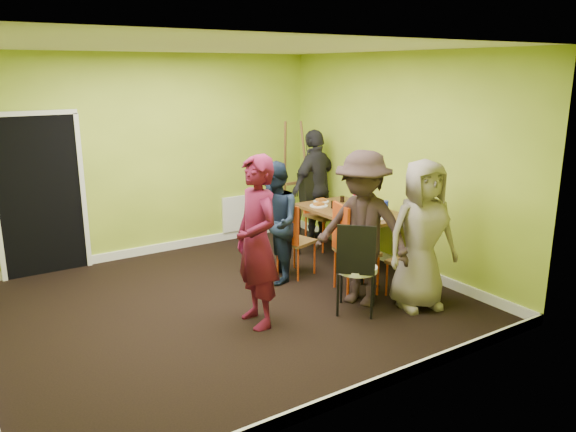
# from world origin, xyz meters

# --- Properties ---
(ground) EXTENTS (5.00, 5.00, 0.00)m
(ground) POSITION_xyz_m (0.00, 0.00, 0.00)
(ground) COLOR black
(ground) RESTS_ON ground
(room_walls) EXTENTS (5.04, 4.54, 2.82)m
(room_walls) POSITION_xyz_m (-0.02, 0.04, 0.99)
(room_walls) COLOR #89A32A
(room_walls) RESTS_ON ground
(dining_table) EXTENTS (0.90, 1.50, 0.75)m
(dining_table) POSITION_xyz_m (2.05, 0.34, 0.70)
(dining_table) COLOR black
(dining_table) RESTS_ON ground
(chair_left_far) EXTENTS (0.50, 0.50, 0.96)m
(chair_left_far) POSITION_xyz_m (1.10, 0.36, 0.54)
(chair_left_far) COLOR #D44414
(chair_left_far) RESTS_ON ground
(chair_left_near) EXTENTS (0.55, 0.54, 1.08)m
(chair_left_near) POSITION_xyz_m (1.37, -0.45, 0.61)
(chair_left_near) COLOR #D44414
(chair_left_near) RESTS_ON ground
(chair_back_end) EXTENTS (0.51, 0.59, 1.12)m
(chair_back_end) POSITION_xyz_m (2.13, 1.29, 0.79)
(chair_back_end) COLOR #D44414
(chair_back_end) RESTS_ON ground
(chair_front_end) EXTENTS (0.42, 0.43, 0.90)m
(chair_front_end) POSITION_xyz_m (1.87, -0.98, 0.51)
(chair_front_end) COLOR #D44414
(chair_front_end) RESTS_ON ground
(chair_bentwood) EXTENTS (0.57, 0.57, 1.03)m
(chair_bentwood) POSITION_xyz_m (1.05, -0.96, 0.57)
(chair_bentwood) COLOR black
(chair_bentwood) RESTS_ON ground
(easel) EXTENTS (0.74, 0.69, 1.85)m
(easel) POSITION_xyz_m (2.20, 1.79, 0.91)
(easel) COLOR brown
(easel) RESTS_ON ground
(plate_near_left) EXTENTS (0.25, 0.25, 0.01)m
(plate_near_left) POSITION_xyz_m (1.80, 0.76, 0.76)
(plate_near_left) COLOR white
(plate_near_left) RESTS_ON dining_table
(plate_near_right) EXTENTS (0.26, 0.26, 0.01)m
(plate_near_right) POSITION_xyz_m (1.86, -0.09, 0.76)
(plate_near_right) COLOR white
(plate_near_right) RESTS_ON dining_table
(plate_far_back) EXTENTS (0.23, 0.23, 0.01)m
(plate_far_back) POSITION_xyz_m (1.99, 0.95, 0.76)
(plate_far_back) COLOR white
(plate_far_back) RESTS_ON dining_table
(plate_far_front) EXTENTS (0.26, 0.26, 0.01)m
(plate_far_front) POSITION_xyz_m (2.02, -0.15, 0.76)
(plate_far_front) COLOR white
(plate_far_front) RESTS_ON dining_table
(plate_wall_back) EXTENTS (0.23, 0.23, 0.01)m
(plate_wall_back) POSITION_xyz_m (2.27, 0.52, 0.76)
(plate_wall_back) COLOR white
(plate_wall_back) RESTS_ON dining_table
(plate_wall_front) EXTENTS (0.23, 0.23, 0.01)m
(plate_wall_front) POSITION_xyz_m (2.37, 0.17, 0.76)
(plate_wall_front) COLOR white
(plate_wall_front) RESTS_ON dining_table
(thermos) EXTENTS (0.06, 0.06, 0.22)m
(thermos) POSITION_xyz_m (2.05, 0.29, 0.86)
(thermos) COLOR white
(thermos) RESTS_ON dining_table
(blue_bottle) EXTENTS (0.08, 0.08, 0.18)m
(blue_bottle) POSITION_xyz_m (2.27, -0.06, 0.84)
(blue_bottle) COLOR #1A2EC6
(blue_bottle) RESTS_ON dining_table
(orange_bottle) EXTENTS (0.03, 0.03, 0.09)m
(orange_bottle) POSITION_xyz_m (1.90, 0.48, 0.79)
(orange_bottle) COLOR #D44414
(orange_bottle) RESTS_ON dining_table
(glass_mid) EXTENTS (0.07, 0.07, 0.10)m
(glass_mid) POSITION_xyz_m (1.90, 0.56, 0.80)
(glass_mid) COLOR black
(glass_mid) RESTS_ON dining_table
(glass_back) EXTENTS (0.06, 0.06, 0.09)m
(glass_back) POSITION_xyz_m (2.23, 0.78, 0.79)
(glass_back) COLOR black
(glass_back) RESTS_ON dining_table
(glass_front) EXTENTS (0.07, 0.07, 0.09)m
(glass_front) POSITION_xyz_m (2.14, -0.10, 0.79)
(glass_front) COLOR black
(glass_front) RESTS_ON dining_table
(cup_a) EXTENTS (0.11, 0.11, 0.09)m
(cup_a) POSITION_xyz_m (1.83, 0.24, 0.79)
(cup_a) COLOR white
(cup_a) RESTS_ON dining_table
(cup_b) EXTENTS (0.10, 0.10, 0.09)m
(cup_b) POSITION_xyz_m (2.24, 0.35, 0.80)
(cup_b) COLOR white
(cup_b) RESTS_ON dining_table
(person_standing) EXTENTS (0.45, 0.66, 1.78)m
(person_standing) POSITION_xyz_m (0.04, -0.59, 0.89)
(person_standing) COLOR #550E28
(person_standing) RESTS_ON ground
(person_left_far) EXTENTS (0.77, 0.87, 1.51)m
(person_left_far) POSITION_xyz_m (0.83, 0.35, 0.75)
(person_left_far) COLOR #152034
(person_left_far) RESTS_ON ground
(person_left_near) EXTENTS (1.05, 1.29, 1.74)m
(person_left_near) POSITION_xyz_m (1.29, -0.76, 0.87)
(person_left_near) COLOR black
(person_left_near) RESTS_ON ground
(person_back_end) EXTENTS (1.09, 0.69, 1.72)m
(person_back_end) POSITION_xyz_m (2.21, 1.41, 0.86)
(person_back_end) COLOR black
(person_back_end) RESTS_ON ground
(person_front_end) EXTENTS (0.92, 0.72, 1.67)m
(person_front_end) POSITION_xyz_m (1.77, -1.19, 0.83)
(person_front_end) COLOR gray
(person_front_end) RESTS_ON ground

